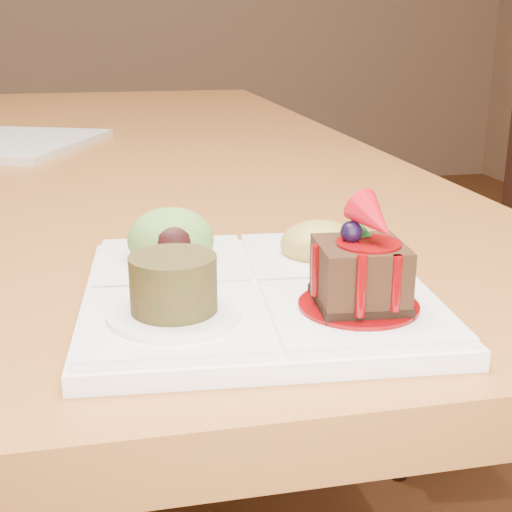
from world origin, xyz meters
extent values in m
cube|color=#9C5628|center=(0.00, 0.00, 0.73)|extent=(1.00, 1.80, 0.04)
cylinder|color=#9C5628|center=(0.44, 0.84, 0.35)|extent=(0.06, 0.06, 0.71)
cube|color=black|center=(0.86, 0.19, 0.45)|extent=(0.46, 0.46, 0.04)
cylinder|color=black|center=(0.67, 0.03, 0.21)|extent=(0.04, 0.04, 0.43)
cylinder|color=black|center=(1.06, 0.35, 0.21)|extent=(0.04, 0.04, 0.43)
cylinder|color=black|center=(0.71, 0.39, 0.21)|extent=(0.04, 0.04, 0.43)
cube|color=white|center=(0.19, -0.75, 0.76)|extent=(0.25, 0.25, 0.01)
cube|color=white|center=(0.24, -0.81, 0.77)|extent=(0.12, 0.12, 0.01)
cube|color=white|center=(0.13, -0.80, 0.77)|extent=(0.12, 0.12, 0.01)
cube|color=white|center=(0.14, -0.69, 0.77)|extent=(0.12, 0.12, 0.01)
cube|color=white|center=(0.25, -0.70, 0.77)|extent=(0.12, 0.12, 0.01)
cylinder|color=#690306|center=(0.24, -0.81, 0.77)|extent=(0.07, 0.07, 0.00)
cube|color=black|center=(0.24, -0.81, 0.77)|extent=(0.06, 0.06, 0.01)
cube|color=black|center=(0.24, -0.81, 0.79)|extent=(0.05, 0.05, 0.03)
cylinder|color=#690306|center=(0.24, -0.81, 0.81)|extent=(0.04, 0.04, 0.00)
sphere|color=black|center=(0.23, -0.81, 0.81)|extent=(0.01, 0.01, 0.01)
cone|color=#B00B18|center=(0.24, -0.82, 0.82)|extent=(0.03, 0.04, 0.03)
cube|color=#124814|center=(0.24, -0.80, 0.81)|extent=(0.01, 0.02, 0.01)
cube|color=#124814|center=(0.23, -0.80, 0.81)|extent=(0.01, 0.02, 0.01)
cylinder|color=#690306|center=(0.23, -0.84, 0.79)|extent=(0.01, 0.01, 0.04)
cylinder|color=#690306|center=(0.25, -0.84, 0.79)|extent=(0.01, 0.01, 0.03)
cylinder|color=#690306|center=(0.21, -0.80, 0.79)|extent=(0.01, 0.01, 0.03)
cylinder|color=white|center=(0.13, -0.80, 0.77)|extent=(0.08, 0.08, 0.00)
cylinder|color=#442D13|center=(0.13, -0.80, 0.79)|extent=(0.05, 0.05, 0.03)
cylinder|color=#421A0E|center=(0.13, -0.80, 0.80)|extent=(0.04, 0.04, 0.00)
ellipsoid|color=#5F933B|center=(0.14, -0.69, 0.78)|extent=(0.06, 0.06, 0.05)
ellipsoid|color=black|center=(0.14, -0.71, 0.78)|extent=(0.03, 0.02, 0.03)
ellipsoid|color=#AB9B3D|center=(0.25, -0.70, 0.77)|extent=(0.06, 0.06, 0.04)
cube|color=red|center=(0.26, -0.70, 0.78)|extent=(0.02, 0.02, 0.01)
cube|color=#51831C|center=(0.25, -0.69, 0.78)|extent=(0.02, 0.02, 0.01)
cube|color=red|center=(0.23, -0.70, 0.78)|extent=(0.02, 0.02, 0.01)
cube|color=#51831C|center=(0.24, -0.71, 0.78)|extent=(0.02, 0.02, 0.01)
cube|color=red|center=(0.25, -0.71, 0.78)|extent=(0.02, 0.02, 0.01)
camera|label=1|loc=(0.09, -1.19, 0.93)|focal=50.00mm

